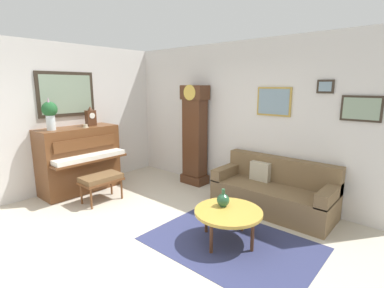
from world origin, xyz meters
name	(u,v)px	position (x,y,z in m)	size (l,w,h in m)	color
ground_plane	(140,239)	(0.00, 0.00, -0.05)	(6.40, 6.00, 0.10)	beige
wall_left	(48,119)	(-2.60, 0.01, 1.41)	(0.13, 4.90, 2.80)	silver
wall_back	(238,118)	(0.02, 2.40, 1.40)	(5.30, 0.13, 2.80)	silver
area_rug	(231,243)	(1.06, 0.66, 0.00)	(2.10, 1.50, 0.01)	navy
piano	(80,159)	(-2.23, 0.37, 0.63)	(0.87, 1.44, 1.24)	brown
piano_bench	(101,179)	(-1.44, 0.33, 0.41)	(0.42, 0.70, 0.48)	brown
grandfather_clock	(195,138)	(-0.84, 2.15, 0.96)	(0.52, 0.34, 2.03)	#4C2B19
couch	(273,192)	(0.99, 1.99, 0.31)	(1.90, 0.80, 0.84)	brown
coffee_table	(228,213)	(0.98, 0.68, 0.40)	(0.88, 0.88, 0.43)	gold
mantel_clock	(91,117)	(-2.23, 0.67, 1.42)	(0.13, 0.18, 0.38)	#4C2B19
flower_vase	(50,112)	(-2.23, -0.10, 1.56)	(0.26, 0.26, 0.58)	silver
teacup	(86,126)	(-2.09, 0.47, 1.27)	(0.12, 0.12, 0.06)	beige
green_jug	(223,200)	(0.85, 0.75, 0.52)	(0.17, 0.17, 0.24)	#234C33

